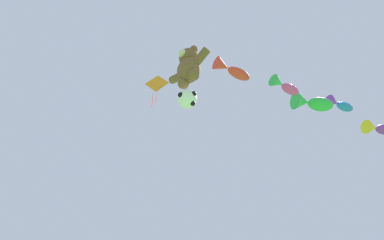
# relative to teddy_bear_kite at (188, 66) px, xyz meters

# --- Properties ---
(teddy_bear_kite) EXTENTS (2.43, 1.07, 2.47)m
(teddy_bear_kite) POSITION_rel_teddy_bear_kite_xyz_m (0.00, 0.00, 0.00)
(teddy_bear_kite) COLOR brown
(soccer_ball_kite) EXTENTS (0.89, 0.89, 0.82)m
(soccer_ball_kite) POSITION_rel_teddy_bear_kite_xyz_m (-0.32, 0.27, -1.76)
(soccer_ball_kite) COLOR white
(fish_kite_crimson) EXTENTS (1.10, 1.99, 0.66)m
(fish_kite_crimson) POSITION_rel_teddy_bear_kite_xyz_m (1.10, 1.68, 0.34)
(fish_kite_crimson) COLOR red
(fish_kite_magenta) EXTENTS (0.93, 1.68, 0.60)m
(fish_kite_magenta) POSITION_rel_teddy_bear_kite_xyz_m (2.45, 3.93, -0.09)
(fish_kite_magenta) COLOR #E53F9E
(fish_kite_emerald) EXTENTS (1.86, 2.20, 0.95)m
(fish_kite_emerald) POSITION_rel_teddy_bear_kite_xyz_m (2.82, 5.94, -0.00)
(fish_kite_emerald) COLOR green
(fish_kite_cobalt) EXTENTS (1.13, 1.82, 0.63)m
(fish_kite_cobalt) POSITION_rel_teddy_bear_kite_xyz_m (3.70, 8.00, 0.82)
(fish_kite_cobalt) COLOR blue
(fish_kite_violet) EXTENTS (1.57, 1.87, 0.78)m
(fish_kite_violet) POSITION_rel_teddy_bear_kite_xyz_m (4.55, 10.29, -0.08)
(fish_kite_violet) COLOR purple
(diamond_kite) EXTENTS (1.11, 0.99, 2.72)m
(diamond_kite) POSITION_rel_teddy_bear_kite_xyz_m (-3.29, 0.56, 2.27)
(diamond_kite) COLOR orange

